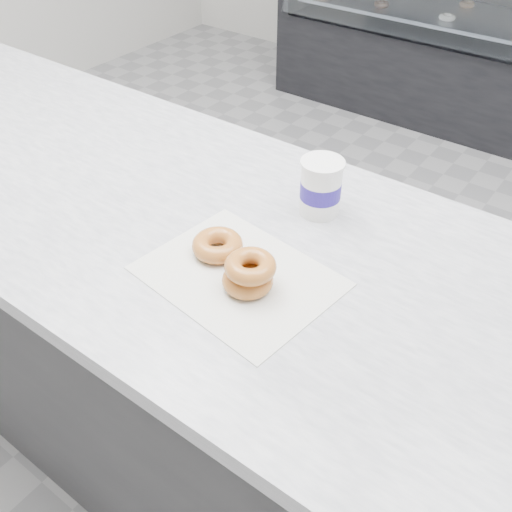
# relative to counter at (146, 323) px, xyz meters

# --- Properties ---
(ground) EXTENTS (5.00, 5.00, 0.00)m
(ground) POSITION_rel_counter_xyz_m (0.00, 0.60, -0.45)
(ground) COLOR #949496
(ground) RESTS_ON ground
(counter) EXTENTS (3.06, 0.76, 0.90)m
(counter) POSITION_rel_counter_xyz_m (0.00, 0.00, 0.00)
(counter) COLOR #333335
(counter) RESTS_ON ground
(display_case) EXTENTS (2.40, 0.74, 1.25)m
(display_case) POSITION_rel_counter_xyz_m (0.00, 2.72, 0.04)
(display_case) COLOR black
(display_case) RESTS_ON ground
(wax_paper) EXTENTS (0.37, 0.30, 0.00)m
(wax_paper) POSITION_rel_counter_xyz_m (0.40, -0.09, 0.45)
(wax_paper) COLOR silver
(wax_paper) RESTS_ON counter
(donut_single) EXTENTS (0.11, 0.11, 0.03)m
(donut_single) POSITION_rel_counter_xyz_m (0.33, -0.06, 0.47)
(donut_single) COLOR #C37135
(donut_single) RESTS_ON wax_paper
(donut_stack) EXTENTS (0.13, 0.13, 0.06)m
(donut_stack) POSITION_rel_counter_xyz_m (0.44, -0.10, 0.48)
(donut_stack) COLOR #C37135
(donut_stack) RESTS_ON wax_paper
(coffee_cup) EXTENTS (0.10, 0.10, 0.12)m
(coffee_cup) POSITION_rel_counter_xyz_m (0.41, 0.17, 0.51)
(coffee_cup) COLOR white
(coffee_cup) RESTS_ON counter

